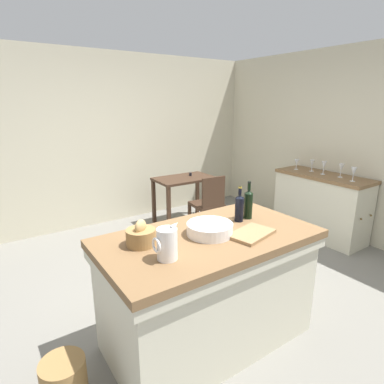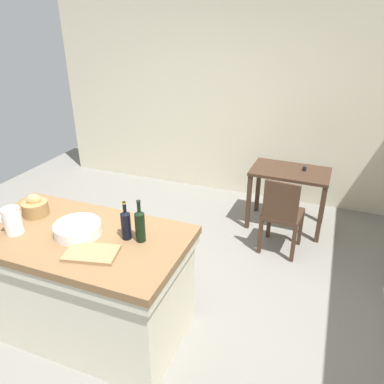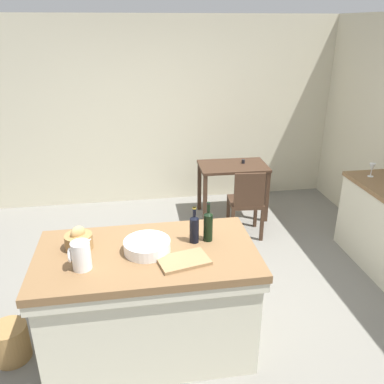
{
  "view_description": "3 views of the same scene",
  "coord_description": "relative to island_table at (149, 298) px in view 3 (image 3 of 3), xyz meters",
  "views": [
    {
      "loc": [
        -1.66,
        -2.21,
        1.87
      ],
      "look_at": [
        0.13,
        0.43,
        0.96
      ],
      "focal_mm": 29.61,
      "sensor_mm": 36.0,
      "label": 1
    },
    {
      "loc": [
        1.32,
        -2.37,
        2.4
      ],
      "look_at": [
        0.25,
        0.38,
        0.98
      ],
      "focal_mm": 34.84,
      "sensor_mm": 36.0,
      "label": 2
    },
    {
      "loc": [
        -0.39,
        -3.04,
        2.48
      ],
      "look_at": [
        0.16,
        0.44,
        0.98
      ],
      "focal_mm": 37.17,
      "sensor_mm": 36.0,
      "label": 3
    }
  ],
  "objects": [
    {
      "name": "wine_bottle_amber",
      "position": [
        0.37,
        0.09,
        0.54
      ],
      "size": [
        0.07,
        0.07,
        0.3
      ],
      "color": "black",
      "rests_on": "island_table"
    },
    {
      "name": "wine_bottle_dark",
      "position": [
        0.48,
        0.09,
        0.55
      ],
      "size": [
        0.07,
        0.07,
        0.32
      ],
      "color": "black",
      "rests_on": "island_table"
    },
    {
      "name": "ground_plane",
      "position": [
        0.33,
        0.48,
        -0.49
      ],
      "size": [
        6.76,
        6.76,
        0.0
      ],
      "primitive_type": "plane",
      "color": "slate"
    },
    {
      "name": "wall_back",
      "position": [
        0.33,
        3.08,
        0.81
      ],
      "size": [
        5.32,
        0.12,
        2.6
      ],
      "primitive_type": "cube",
      "color": "beige",
      "rests_on": "ground"
    },
    {
      "name": "wooden_chair",
      "position": [
        1.28,
        1.69,
        -0.02
      ],
      "size": [
        0.43,
        0.43,
        0.89
      ],
      "color": "#3D281C",
      "rests_on": "ground"
    },
    {
      "name": "wine_glass_far_right",
      "position": [
        2.55,
        1.22,
        0.51
      ],
      "size": [
        0.07,
        0.07,
        0.15
      ],
      "color": "white",
      "rests_on": "side_cabinet"
    },
    {
      "name": "wash_bowl",
      "position": [
        0.01,
        0.0,
        0.47
      ],
      "size": [
        0.34,
        0.34,
        0.09
      ],
      "primitive_type": "cylinder",
      "color": "white",
      "rests_on": "island_table"
    },
    {
      "name": "pitcher",
      "position": [
        -0.45,
        -0.15,
        0.53
      ],
      "size": [
        0.17,
        0.13,
        0.25
      ],
      "color": "white",
      "rests_on": "island_table"
    },
    {
      "name": "wicker_hamper",
      "position": [
        -1.1,
        0.06,
        -0.34
      ],
      "size": [
        0.28,
        0.28,
        0.3
      ],
      "primitive_type": "cylinder",
      "color": "olive",
      "rests_on": "ground"
    },
    {
      "name": "cutting_board",
      "position": [
        0.25,
        -0.18,
        0.44
      ],
      "size": [
        0.39,
        0.3,
        0.02
      ],
      "primitive_type": "cube",
      "rotation": [
        0.0,
        0.0,
        0.23
      ],
      "color": "#99754C",
      "rests_on": "island_table"
    },
    {
      "name": "writing_desk",
      "position": [
        1.26,
        2.3,
        0.12
      ],
      "size": [
        0.91,
        0.58,
        0.79
      ],
      "color": "#3D281C",
      "rests_on": "ground"
    },
    {
      "name": "bread_basket",
      "position": [
        -0.49,
        0.13,
        0.49
      ],
      "size": [
        0.2,
        0.2,
        0.18
      ],
      "color": "olive",
      "rests_on": "island_table"
    },
    {
      "name": "island_table",
      "position": [
        0.0,
        0.0,
        0.0
      ],
      "size": [
        1.64,
        0.9,
        0.92
      ],
      "color": "brown",
      "rests_on": "ground"
    }
  ]
}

